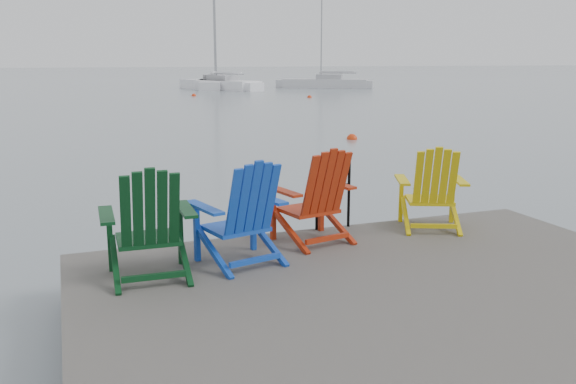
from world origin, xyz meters
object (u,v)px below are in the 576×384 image
object	(u,v)px
sailboat_mid	(215,84)
buoy_d	(194,96)
chair_green	(149,223)
buoy_c	(309,97)
sailboat_near	(220,85)
chair_yellow	(432,188)
chair_red	(315,196)
chair_blue	(242,212)
sailboat_far	(325,84)
handrail	(333,186)
buoy_a	(352,139)

from	to	relation	value
sailboat_mid	buoy_d	distance (m)	12.56
chair_green	sailboat_mid	distance (m)	51.36
buoy_c	sailboat_near	bearing A→B (deg)	102.89
chair_yellow	chair_red	bearing A→B (deg)	-155.86
sailboat_near	buoy_c	world-z (taller)	sailboat_near
chair_green	chair_yellow	size ratio (longest dim) A/B	1.06
chair_blue	sailboat_near	bearing A→B (deg)	62.19
chair_green	chair_blue	world-z (taller)	chair_green
chair_red	sailboat_far	bearing A→B (deg)	53.85
chair_yellow	sailboat_near	xyz separation A→B (m)	(8.91, 46.00, -0.68)
sailboat_near	buoy_c	xyz separation A→B (m)	(3.00, -13.12, -0.36)
chair_red	buoy_c	world-z (taller)	chair_red
chair_green	sailboat_mid	xyz separation A→B (m)	(12.78, 49.74, -0.71)
chair_red	handrail	bearing A→B (deg)	35.33
handrail	chair_yellow	size ratio (longest dim) A/B	0.85
sailboat_far	chair_green	bearing A→B (deg)	-174.52
chair_red	sailboat_mid	xyz separation A→B (m)	(10.81, 49.18, -0.70)
sailboat_mid	buoy_d	size ratio (longest dim) A/B	39.81
handrail	chair_blue	bearing A→B (deg)	-147.16
chair_green	buoy_c	bearing A→B (deg)	67.00
chair_green	buoy_a	world-z (taller)	chair_green
chair_blue	sailboat_mid	distance (m)	51.02
chair_yellow	chair_blue	bearing A→B (deg)	-146.30
buoy_a	sailboat_far	bearing A→B (deg)	67.53
chair_blue	sailboat_far	world-z (taller)	sailboat_far
sailboat_near	sailboat_far	world-z (taller)	sailboat_near
chair_green	sailboat_near	world-z (taller)	sailboat_near
handrail	buoy_d	bearing A→B (deg)	80.89
chair_yellow	buoy_a	world-z (taller)	chair_yellow
chair_green	chair_yellow	xyz separation A→B (m)	(3.55, 0.58, -0.03)
chair_yellow	buoy_a	bearing A→B (deg)	91.69
chair_blue	handrail	bearing A→B (deg)	18.93
chair_green	chair_red	world-z (taller)	chair_green
chair_green	chair_blue	bearing A→B (deg)	8.76
handrail	chair_green	xyz separation A→B (m)	(-2.42, -1.06, 0.02)
handrail	buoy_d	xyz separation A→B (m)	(5.93, 36.94, -1.04)
chair_blue	buoy_c	size ratio (longest dim) A/B	3.49
handrail	chair_green	world-z (taller)	chair_green
handrail	chair_red	xyz separation A→B (m)	(-0.45, -0.49, 0.02)
chair_red	sailboat_far	size ratio (longest dim) A/B	0.10
sailboat_mid	sailboat_far	world-z (taller)	sailboat_mid
sailboat_near	buoy_a	bearing A→B (deg)	-121.91
handrail	buoy_d	world-z (taller)	handrail
handrail	chair_yellow	bearing A→B (deg)	-22.87
sailboat_near	buoy_a	size ratio (longest dim) A/B	32.88
chair_red	buoy_d	size ratio (longest dim) A/B	3.31
chair_red	sailboat_mid	size ratio (longest dim) A/B	0.08
sailboat_mid	buoy_d	xyz separation A→B (m)	(-4.44, -11.75, -0.35)
buoy_a	handrail	bearing A→B (deg)	-117.44
sailboat_far	chair_red	bearing A→B (deg)	-172.76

